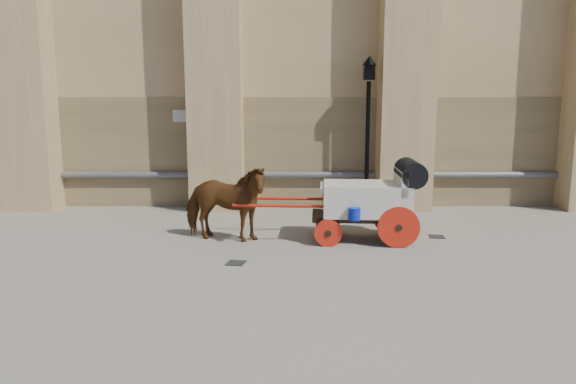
{
  "coord_description": "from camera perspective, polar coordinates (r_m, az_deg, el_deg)",
  "views": [
    {
      "loc": [
        0.87,
        -10.06,
        2.79
      ],
      "look_at": [
        0.9,
        0.33,
        1.02
      ],
      "focal_mm": 32.0,
      "sensor_mm": 36.0,
      "label": 1
    }
  ],
  "objects": [
    {
      "name": "ground",
      "position": [
        10.48,
        -4.93,
        -5.84
      ],
      "size": [
        90.0,
        90.0,
        0.0
      ],
      "primitive_type": "plane",
      "color": "#6E695B",
      "rests_on": "ground"
    },
    {
      "name": "horse",
      "position": [
        10.63,
        -7.05,
        -1.23
      ],
      "size": [
        2.04,
        1.3,
        1.6
      ],
      "primitive_type": "imported",
      "rotation": [
        0.0,
        0.0,
        1.32
      ],
      "color": "#613512",
      "rests_on": "ground"
    },
    {
      "name": "carriage",
      "position": [
        10.73,
        9.38,
        -0.58
      ],
      "size": [
        3.92,
        1.42,
        1.69
      ],
      "rotation": [
        0.0,
        0.0,
        -0.07
      ],
      "color": "black",
      "rests_on": "ground"
    },
    {
      "name": "street_lamp",
      "position": [
        13.52,
        8.85,
        6.81
      ],
      "size": [
        0.38,
        0.38,
        4.02
      ],
      "color": "black",
      "rests_on": "ground"
    },
    {
      "name": "drain_grate_near",
      "position": [
        9.29,
        -5.81,
        -7.85
      ],
      "size": [
        0.37,
        0.37,
        0.01
      ],
      "primitive_type": "cube",
      "rotation": [
        0.0,
        0.0,
        -0.18
      ],
      "color": "black",
      "rests_on": "ground"
    },
    {
      "name": "drain_grate_far",
      "position": [
        11.47,
        16.2,
        -4.79
      ],
      "size": [
        0.36,
        0.36,
        0.01
      ],
      "primitive_type": "cube",
      "rotation": [
        0.0,
        0.0,
        -0.12
      ],
      "color": "black",
      "rests_on": "ground"
    }
  ]
}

